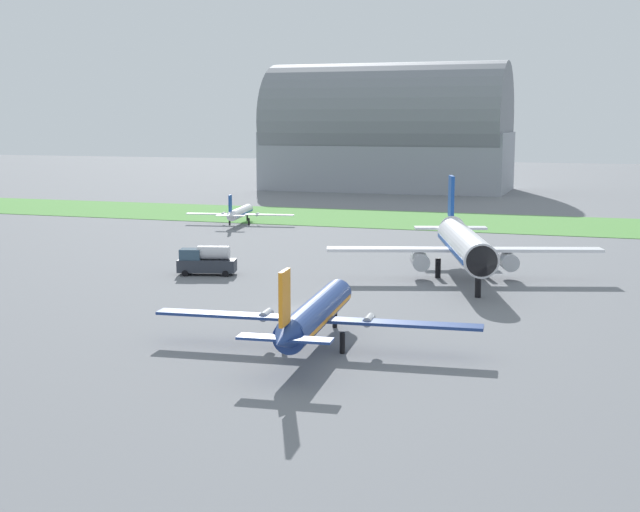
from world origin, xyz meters
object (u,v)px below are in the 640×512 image
(airplane_midfield_jet, at_px, (464,245))
(fuel_truck_near_gate, at_px, (206,261))
(airplane_foreground_turboprop, at_px, (315,314))
(airplane_taxiing_turboprop, at_px, (240,213))

(airplane_midfield_jet, distance_m, fuel_truck_near_gate, 28.92)
(airplane_midfield_jet, xyz_separation_m, fuel_truck_near_gate, (-28.15, -6.20, -2.25))
(airplane_foreground_turboprop, xyz_separation_m, fuel_truck_near_gate, (-22.24, 27.27, -1.19))
(airplane_taxiing_turboprop, height_order, fuel_truck_near_gate, airplane_taxiing_turboprop)
(airplane_foreground_turboprop, distance_m, airplane_taxiing_turboprop, 82.48)
(airplane_taxiing_turboprop, bearing_deg, fuel_truck_near_gate, -170.82)
(airplane_taxiing_turboprop, relative_size, fuel_truck_near_gate, 2.65)
(airplane_foreground_turboprop, relative_size, airplane_midfield_jet, 0.86)
(airplane_foreground_turboprop, bearing_deg, airplane_midfield_jet, -15.50)
(airplane_foreground_turboprop, height_order, fuel_truck_near_gate, airplane_foreground_turboprop)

